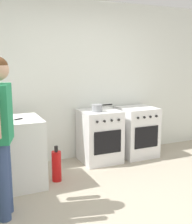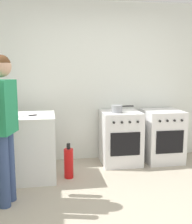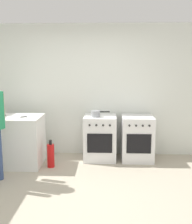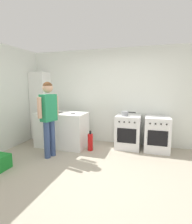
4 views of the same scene
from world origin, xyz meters
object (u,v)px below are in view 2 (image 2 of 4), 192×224
(person, at_px, (4,117))
(pot, at_px, (117,109))
(fire_extinguisher, at_px, (69,163))
(knife_bread, at_px, (25,116))
(oven_left, at_px, (120,137))
(oven_right, at_px, (162,136))

(person, bearing_deg, pot, 33.94)
(fire_extinguisher, bearing_deg, knife_bread, 179.93)
(pot, bearing_deg, oven_left, 46.12)
(oven_left, relative_size, pot, 2.43)
(knife_bread, bearing_deg, oven_right, 12.52)
(oven_right, height_order, person, person)
(oven_left, distance_m, person, 2.05)
(oven_right, height_order, knife_bread, knife_bread)
(pot, distance_m, person, 1.85)
(oven_right, xyz_separation_m, person, (-2.33, -1.12, 0.59))
(person, distance_m, fire_extinguisher, 1.27)
(oven_left, bearing_deg, fire_extinguisher, -151.22)
(pot, bearing_deg, oven_right, 6.02)
(knife_bread, bearing_deg, pot, 16.17)
(oven_right, distance_m, pot, 0.93)
(knife_bread, distance_m, fire_extinguisher, 0.89)
(oven_left, distance_m, pot, 0.50)
(oven_left, height_order, pot, pot)
(oven_left, distance_m, oven_right, 0.71)
(oven_left, height_order, knife_bread, knife_bread)
(oven_right, relative_size, person, 0.50)
(oven_left, xyz_separation_m, person, (-1.62, -1.12, 0.59))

